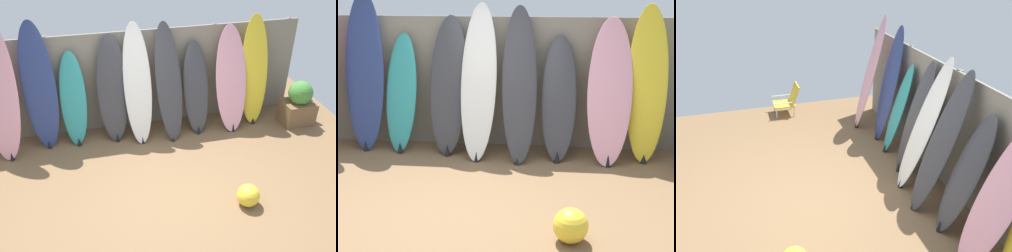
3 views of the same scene
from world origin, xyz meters
TOP-DOWN VIEW (x-y plane):
  - ground at (0.00, 0.00)m, footprint 7.68×7.68m
  - fence_back at (-0.00, 2.01)m, footprint 6.08×0.11m
  - surfboard_pink_0 at (-2.21, 1.57)m, footprint 0.65×0.69m
  - surfboard_navy_1 at (-1.62, 1.72)m, footprint 0.55×0.47m
  - surfboard_teal_2 at (-1.12, 1.69)m, footprint 0.49×0.54m
  - surfboard_charcoal_3 at (-0.46, 1.66)m, footprint 0.57×0.57m
  - surfboard_white_4 at (-0.04, 1.58)m, footprint 0.49×0.72m
  - surfboard_charcoal_5 at (0.50, 1.55)m, footprint 0.50×0.78m
  - surfboard_charcoal_6 at (1.01, 1.61)m, footprint 0.46×0.62m
  - surfboard_pink_7 at (1.65, 1.57)m, footprint 0.61×0.73m
  - beach_chair at (-3.34, 0.14)m, footprint 0.50×0.56m

SIDE VIEW (x-z plane):
  - ground at x=0.00m, z-range 0.00..0.00m
  - beach_chair at x=-3.34m, z-range 0.00..0.65m
  - surfboard_charcoal_6 at x=1.01m, z-range -0.01..1.58m
  - surfboard_teal_2 at x=-1.12m, z-range -0.01..1.58m
  - fence_back at x=0.00m, z-range 0.00..1.80m
  - surfboard_pink_7 at x=1.65m, z-range -0.01..1.82m
  - surfboard_charcoal_3 at x=-0.46m, z-range -0.01..1.83m
  - surfboard_charcoal_5 at x=0.50m, z-range -0.01..1.96m
  - surfboard_white_4 at x=-0.04m, z-range -0.01..1.98m
  - surfboard_navy_1 at x=-1.62m, z-range -0.01..2.11m
  - surfboard_pink_0 at x=-2.21m, z-range -0.01..2.22m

